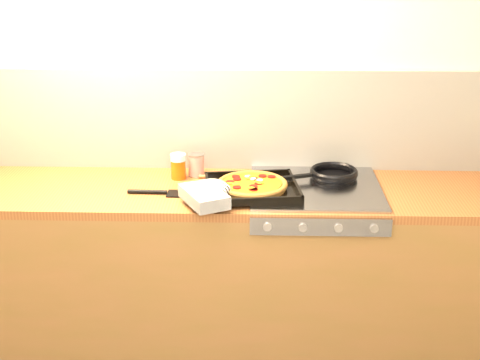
{
  "coord_description": "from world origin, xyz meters",
  "views": [
    {
      "loc": [
        0.19,
        -1.79,
        2.02
      ],
      "look_at": [
        0.1,
        1.08,
        0.95
      ],
      "focal_mm": 50.0,
      "sensor_mm": 36.0,
      "label": 1
    }
  ],
  "objects_px": {
    "frying_pan": "(333,174)",
    "juice_glass": "(178,166)",
    "pizza_on_tray": "(239,188)",
    "tomato_can": "(196,165)"
  },
  "relations": [
    {
      "from": "frying_pan",
      "to": "juice_glass",
      "type": "xyz_separation_m",
      "value": [
        -0.74,
        0.01,
        0.03
      ]
    },
    {
      "from": "pizza_on_tray",
      "to": "tomato_can",
      "type": "xyz_separation_m",
      "value": [
        -0.22,
        0.28,
        0.01
      ]
    },
    {
      "from": "pizza_on_tray",
      "to": "frying_pan",
      "type": "distance_m",
      "value": 0.49
    },
    {
      "from": "frying_pan",
      "to": "tomato_can",
      "type": "xyz_separation_m",
      "value": [
        -0.66,
        0.06,
        0.02
      ]
    },
    {
      "from": "frying_pan",
      "to": "juice_glass",
      "type": "distance_m",
      "value": 0.74
    },
    {
      "from": "pizza_on_tray",
      "to": "frying_pan",
      "type": "height_order",
      "value": "pizza_on_tray"
    },
    {
      "from": "pizza_on_tray",
      "to": "tomato_can",
      "type": "bearing_deg",
      "value": 128.04
    },
    {
      "from": "pizza_on_tray",
      "to": "juice_glass",
      "type": "height_order",
      "value": "juice_glass"
    },
    {
      "from": "juice_glass",
      "to": "pizza_on_tray",
      "type": "bearing_deg",
      "value": -37.9
    },
    {
      "from": "tomato_can",
      "to": "juice_glass",
      "type": "xyz_separation_m",
      "value": [
        -0.08,
        -0.04,
        0.01
      ]
    }
  ]
}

